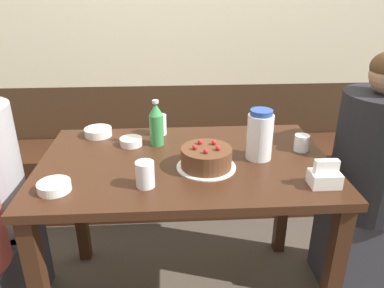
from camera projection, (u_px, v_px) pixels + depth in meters
The scene contains 14 objects.
back_wall at pixel (177, 19), 2.36m from camera, with size 4.80×0.04×2.50m.
bench_seat at pixel (180, 177), 2.57m from camera, with size 2.53×0.38×0.46m.
dining_table at pixel (185, 183), 1.64m from camera, with size 1.23×0.77×0.77m.
birthday_cake at pixel (206, 158), 1.51m from camera, with size 0.24×0.24×0.11m.
water_pitcher at pixel (260, 135), 1.57m from camera, with size 0.11×0.11×0.22m.
soju_bottle at pixel (156, 124), 1.70m from camera, with size 0.06×0.06×0.21m.
napkin_holder at pixel (325, 176), 1.38m from camera, with size 0.11×0.08×0.11m.
bowl_soup_white at pixel (54, 187), 1.35m from camera, with size 0.12×0.12×0.03m.
bowl_rice_small at pixel (98, 132), 1.83m from camera, with size 0.13×0.13×0.04m.
bowl_side_dish at pixel (131, 142), 1.73m from camera, with size 0.10×0.10×0.03m.
glass_water_tall at pixel (158, 125), 1.84m from camera, with size 0.08×0.08×0.10m.
glass_tumbler_short at pixel (302, 143), 1.67m from camera, with size 0.07×0.07×0.07m.
glass_shot_small at pixel (145, 174), 1.37m from camera, with size 0.07×0.07×0.10m.
person_grey_tee at pixel (368, 183), 1.78m from camera, with size 0.36×0.36×1.21m.
Camera 1 is at (-0.06, -1.43, 1.48)m, focal length 35.00 mm.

